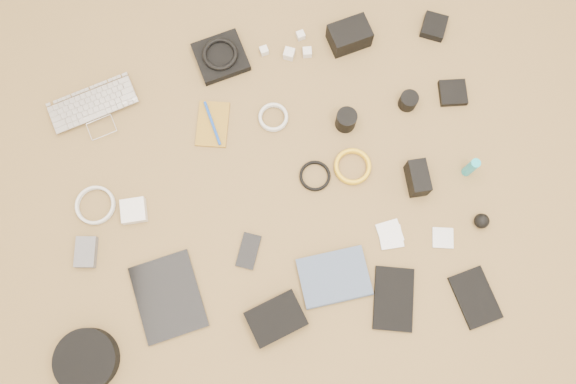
{
  "coord_description": "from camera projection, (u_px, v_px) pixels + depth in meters",
  "views": [
    {
      "loc": [
        -0.02,
        -0.42,
        1.73
      ],
      "look_at": [
        0.03,
        -0.02,
        0.02
      ],
      "focal_mm": 35.0,
      "sensor_mm": 36.0,
      "label": 1
    }
  ],
  "objects": [
    {
      "name": "lens_cleaner",
      "position": [
        471.0,
        167.0,
        1.75
      ],
      "size": [
        0.03,
        0.03,
        0.1
      ],
      "primitive_type": "cylinder",
      "rotation": [
        0.0,
        0.0,
        0.1
      ],
      "color": "#1BA1B5",
      "rests_on": "ground"
    },
    {
      "name": "charger_d",
      "position": [
        289.0,
        54.0,
        1.88
      ],
      "size": [
        0.04,
        0.04,
        0.03
      ],
      "primitive_type": "cube",
      "rotation": [
        0.0,
        0.0,
        -0.4
      ],
      "color": "silver",
      "rests_on": "ground"
    },
    {
      "name": "notebook_olive",
      "position": [
        213.0,
        124.0,
        1.83
      ],
      "size": [
        0.13,
        0.17,
        0.01
      ],
      "primitive_type": "cube",
      "rotation": [
        0.0,
        0.0,
        -0.19
      ],
      "color": "olive",
      "rests_on": "ground"
    },
    {
      "name": "headphone_pouch",
      "position": [
        221.0,
        57.0,
        1.88
      ],
      "size": [
        0.19,
        0.19,
        0.03
      ],
      "primitive_type": "cube",
      "rotation": [
        0.0,
        0.0,
        0.25
      ],
      "color": "black",
      "rests_on": "ground"
    },
    {
      "name": "filter_case_mid",
      "position": [
        390.0,
        233.0,
        1.75
      ],
      "size": [
        0.08,
        0.08,
        0.01
      ],
      "primitive_type": "cube",
      "rotation": [
        0.0,
        0.0,
        0.17
      ],
      "color": "silver",
      "rests_on": "ground"
    },
    {
      "name": "filter_case_left",
      "position": [
        391.0,
        237.0,
        1.74
      ],
      "size": [
        0.07,
        0.07,
        0.01
      ],
      "primitive_type": "cube",
      "rotation": [
        0.0,
        0.0,
        0.03
      ],
      "color": "silver",
      "rests_on": "ground"
    },
    {
      "name": "lens_pouch",
      "position": [
        434.0,
        27.0,
        1.9
      ],
      "size": [
        0.11,
        0.11,
        0.03
      ],
      "primitive_type": "cube",
      "rotation": [
        0.0,
        0.0,
        -0.42
      ],
      "color": "black",
      "rests_on": "ground"
    },
    {
      "name": "cable_yellow",
      "position": [
        352.0,
        167.0,
        1.79
      ],
      "size": [
        0.13,
        0.13,
        0.01
      ],
      "primitive_type": "torus",
      "rotation": [
        0.0,
        0.0,
        0.08
      ],
      "color": "gold",
      "rests_on": "ground"
    },
    {
      "name": "tablet",
      "position": [
        168.0,
        297.0,
        1.7
      ],
      "size": [
        0.23,
        0.28,
        0.01
      ],
      "primitive_type": "cube",
      "rotation": [
        0.0,
        0.0,
        0.2
      ],
      "color": "black",
      "rests_on": "ground"
    },
    {
      "name": "cable_black",
      "position": [
        315.0,
        176.0,
        1.79
      ],
      "size": [
        0.11,
        0.11,
        0.01
      ],
      "primitive_type": "torus",
      "rotation": [
        0.0,
        0.0,
        -0.13
      ],
      "color": "black",
      "rests_on": "ground"
    },
    {
      "name": "power_brick",
      "position": [
        134.0,
        211.0,
        1.75
      ],
      "size": [
        0.08,
        0.08,
        0.03
      ],
      "primitive_type": "cube",
      "rotation": [
        0.0,
        0.0,
        0.03
      ],
      "color": "silver",
      "rests_on": "ground"
    },
    {
      "name": "laptop",
      "position": [
        97.0,
        115.0,
        1.83
      ],
      "size": [
        0.33,
        0.27,
        0.02
      ],
      "primitive_type": "imported",
      "rotation": [
        0.0,
        0.0,
        0.29
      ],
      "color": "silver",
      "rests_on": "ground"
    },
    {
      "name": "dslr_camera",
      "position": [
        349.0,
        36.0,
        1.87
      ],
      "size": [
        0.15,
        0.12,
        0.08
      ],
      "primitive_type": "cube",
      "rotation": [
        0.0,
        0.0,
        0.25
      ],
      "color": "black",
      "rests_on": "ground"
    },
    {
      "name": "notebook_black_b",
      "position": [
        475.0,
        297.0,
        1.7
      ],
      "size": [
        0.14,
        0.19,
        0.01
      ],
      "primitive_type": "cube",
      "rotation": [
        0.0,
        0.0,
        0.23
      ],
      "color": "black",
      "rests_on": "ground"
    },
    {
      "name": "lens_a",
      "position": [
        346.0,
        120.0,
        1.8
      ],
      "size": [
        0.09,
        0.09,
        0.07
      ],
      "primitive_type": "cylinder",
      "rotation": [
        0.0,
        0.0,
        -0.4
      ],
      "color": "black",
      "rests_on": "ground"
    },
    {
      "name": "flash",
      "position": [
        418.0,
        178.0,
        1.75
      ],
      "size": [
        0.06,
        0.11,
        0.08
      ],
      "primitive_type": "cube",
      "rotation": [
        0.0,
        0.0,
        0.04
      ],
      "color": "black",
      "rests_on": "ground"
    },
    {
      "name": "notebook_black_a",
      "position": [
        394.0,
        299.0,
        1.7
      ],
      "size": [
        0.15,
        0.21,
        0.01
      ],
      "primitive_type": "cube",
      "rotation": [
        0.0,
        0.0,
        -0.21
      ],
      "color": "black",
      "rests_on": "ground"
    },
    {
      "name": "headphones",
      "position": [
        220.0,
        54.0,
        1.85
      ],
      "size": [
        0.13,
        0.13,
        0.02
      ],
      "primitive_type": "torus",
      "rotation": [
        0.0,
        0.0,
        0.1
      ],
      "color": "black",
      "rests_on": "headphone_pouch"
    },
    {
      "name": "cable_white_b",
      "position": [
        96.0,
        205.0,
        1.77
      ],
      "size": [
        0.16,
        0.16,
        0.01
      ],
      "primitive_type": "torus",
      "rotation": [
        0.0,
        0.0,
        -0.37
      ],
      "color": "silver",
      "rests_on": "ground"
    },
    {
      "name": "lens_b",
      "position": [
        408.0,
        101.0,
        1.82
      ],
      "size": [
        0.06,
        0.06,
        0.05
      ],
      "primitive_type": "cylinder",
      "rotation": [
        0.0,
        0.0,
        -0.03
      ],
      "color": "black",
      "rests_on": "ground"
    },
    {
      "name": "battery_charger",
      "position": [
        86.0,
        252.0,
        1.72
      ],
      "size": [
        0.07,
        0.1,
        0.03
      ],
      "primitive_type": "cube",
      "rotation": [
        0.0,
        0.0,
        -0.13
      ],
      "color": "#56565B",
      "rests_on": "ground"
    },
    {
      "name": "card_reader",
      "position": [
        453.0,
        93.0,
        1.85
      ],
      "size": [
        0.09,
        0.09,
        0.02
      ],
      "primitive_type": "cube",
      "rotation": [
        0.0,
        0.0,
        -0.06
      ],
      "color": "black",
      "rests_on": "ground"
    },
    {
      "name": "paperback",
      "position": [
        340.0,
        302.0,
        1.69
      ],
      "size": [
        0.22,
        0.17,
        0.02
      ],
      "primitive_type": "imported",
      "rotation": [
        0.0,
        0.0,
        1.67
      ],
      "color": "#3E4E69",
      "rests_on": "ground"
    },
    {
      "name": "cable_white_a",
      "position": [
        273.0,
        118.0,
        1.83
      ],
      "size": [
        0.13,
        0.13,
        0.01
      ],
      "primitive_type": "torus",
      "rotation": [
        0.0,
        0.0,
        -0.38
      ],
      "color": "silver",
      "rests_on": "ground"
    },
    {
      "name": "phone",
      "position": [
        249.0,
        251.0,
        1.73
      ],
      "size": [
        0.09,
        0.12,
        0.01
      ],
      "primitive_type": "cube",
      "rotation": [
        0.0,
        0.0,
        -0.36
      ],
      "color": "black",
      "rests_on": "ground"
    },
    {
      "name": "drive_case",
      "position": [
        276.0,
        319.0,
        1.67
      ],
      "size": [
        0.19,
        0.16,
        0.04
      ],
      "primitive_type": "cube",
      "rotation": [
        0.0,
        0.0,
        0.34
      ],
      "color": "black",
      "rests_on": "ground"
    },
    {
      "name": "headphone_case",
      "position": [
        87.0,
        360.0,
        1.64
      ],
      "size": [
        0.24,
        0.24,
        0.05
      ],
      "primitive_type": "cylinder",
      "rotation": [
        0.0,
        0.0,
        -0.38
      ],
      "color": "black",
      "rests_on": "ground"
    },
    {
      "name": "air_blower",
      "position": [
        482.0,
        221.0,
        1.74
      ],
      "size": [
        0.05,
        0.05,
        0.05
      ],
      "primitive_type": "sphere",
      "rotation": [
        0.0,
        0.0,
        0.09
      ],
      "color": "black",
      "rests_on": "ground"
    },
    {
      "name": "filter_case_right",
      "position": [
        443.0,
        238.0,
        1.74
      ],
      "size": [
        0.07,
        0.07,
        0.01
      ],
      "primitive_type": "cube",
      "rotation": [
        0.0,
        0.0,
        -0.17
      ],
      "color": "silver",
      "rests_on": "ground"
    },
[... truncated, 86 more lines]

